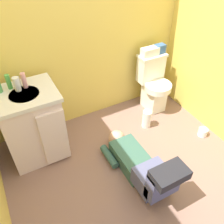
{
  "coord_description": "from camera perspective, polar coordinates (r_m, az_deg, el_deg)",
  "views": [
    {
      "loc": [
        -0.9,
        -1.29,
        2.11
      ],
      "look_at": [
        0.04,
        0.46,
        0.45
      ],
      "focal_mm": 38.19,
      "sensor_mm": 36.0,
      "label": 1
    }
  ],
  "objects": [
    {
      "name": "bottle_clear",
      "position": [
        2.39,
        -21.83,
        6.23
      ],
      "size": [
        0.06,
        0.06,
        0.14
      ],
      "primitive_type": "cylinder",
      "color": "silver",
      "rests_on": "vanity_cabinet"
    },
    {
      "name": "vanity_cabinet",
      "position": [
        2.61,
        -18.35,
        -2.87
      ],
      "size": [
        0.6,
        0.53,
        0.82
      ],
      "color": "beige",
      "rests_on": "ground_plane"
    },
    {
      "name": "faucet",
      "position": [
        2.47,
        -21.37,
        6.91
      ],
      "size": [
        0.02,
        0.02,
        0.1
      ],
      "primitive_type": "cylinder",
      "color": "silver",
      "rests_on": "vanity_cabinet"
    },
    {
      "name": "bottle_pink",
      "position": [
        2.41,
        -20.31,
        7.11
      ],
      "size": [
        0.04,
        0.04,
        0.15
      ],
      "primitive_type": "cylinder",
      "color": "#D19198",
      "rests_on": "vanity_cabinet"
    },
    {
      "name": "ground_plane",
      "position": [
        2.65,
        4.11,
        -13.77
      ],
      "size": [
        2.94,
        3.11,
        0.04
      ],
      "primitive_type": "cube",
      "color": "#805F52"
    },
    {
      "name": "tissue_box",
      "position": [
        3.05,
        9.07,
        14.09
      ],
      "size": [
        0.22,
        0.11,
        0.1
      ],
      "primitive_type": "cube",
      "color": "silver",
      "rests_on": "toilet"
    },
    {
      "name": "toiletry_bag",
      "position": [
        3.14,
        11.38,
        14.64
      ],
      "size": [
        0.12,
        0.09,
        0.11
      ],
      "primitive_type": "cube",
      "color": "#33598C",
      "rests_on": "toilet"
    },
    {
      "name": "person_plumber",
      "position": [
        2.45,
        7.04,
        -12.6
      ],
      "size": [
        0.39,
        1.06,
        0.52
      ],
      "color": "#33594C",
      "rests_on": "ground_plane"
    },
    {
      "name": "paper_towel_roll",
      "position": [
        3.03,
        8.28,
        -1.67
      ],
      "size": [
        0.11,
        0.11,
        0.24
      ],
      "primitive_type": "cylinder",
      "color": "white",
      "rests_on": "ground_plane"
    },
    {
      "name": "bottle_green",
      "position": [
        2.45,
        -23.51,
        6.65
      ],
      "size": [
        0.04,
        0.04,
        0.15
      ],
      "primitive_type": "cylinder",
      "color": "#49A34B",
      "rests_on": "vanity_cabinet"
    },
    {
      "name": "wall_back",
      "position": [
        2.7,
        -7.51,
        20.0
      ],
      "size": [
        2.6,
        0.08,
        2.4
      ],
      "primitive_type": "cube",
      "color": "#E0C353",
      "rests_on": "ground_plane"
    },
    {
      "name": "toilet",
      "position": [
        3.23,
        9.87,
        6.67
      ],
      "size": [
        0.36,
        0.46,
        0.75
      ],
      "color": "silver",
      "rests_on": "ground_plane"
    },
    {
      "name": "toilet_paper_roll",
      "position": [
        3.13,
        20.89,
        -4.5
      ],
      "size": [
        0.11,
        0.11,
        0.1
      ],
      "primitive_type": "cylinder",
      "color": "white",
      "rests_on": "ground_plane"
    }
  ]
}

